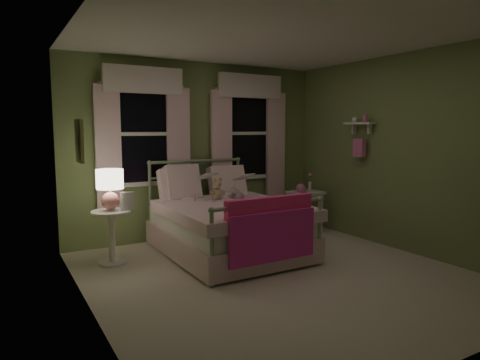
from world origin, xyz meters
TOP-DOWN VIEW (x-y plane):
  - room_shell at (0.00, 0.00)m, footprint 4.20×4.20m
  - bed at (-0.10, 1.03)m, footprint 1.58×2.04m
  - pink_throw at (-0.09, 0.02)m, footprint 1.10×0.16m
  - child_left at (-0.37, 1.46)m, footprint 0.30×0.26m
  - child_right at (0.19, 1.46)m, footprint 0.36×0.30m
  - book_left at (-0.37, 1.21)m, footprint 0.21×0.14m
  - book_right at (0.19, 1.21)m, footprint 0.21×0.14m
  - teddy_bear at (-0.09, 1.31)m, footprint 0.22×0.17m
  - nightstand_left at (-1.50, 1.33)m, footprint 0.46×0.46m
  - table_lamp at (-1.50, 1.33)m, footprint 0.32×0.32m
  - book_nightstand at (-1.40, 1.25)m, footprint 0.19×0.24m
  - nightstand_right at (1.52, 1.42)m, footprint 0.50×0.40m
  - pink_toy at (1.42, 1.42)m, footprint 0.14×0.20m
  - bud_vase at (1.64, 1.47)m, footprint 0.06×0.06m
  - window_left at (-0.85, 2.03)m, footprint 1.34×0.13m
  - window_right at (0.85, 2.03)m, footprint 1.34×0.13m
  - wall_shelf at (1.90, 0.70)m, footprint 0.15×0.50m
  - framed_picture at (-1.95, 0.60)m, footprint 0.03×0.32m

SIDE VIEW (x-z plane):
  - bed at x=-0.10m, z-range -0.22..0.97m
  - nightstand_left at x=-1.50m, z-range 0.09..0.74m
  - nightstand_right at x=1.52m, z-range 0.23..0.87m
  - pink_throw at x=-0.09m, z-range 0.26..0.96m
  - book_nightstand at x=-1.40m, z-range 0.65..0.67m
  - pink_toy at x=1.42m, z-range 0.64..0.78m
  - bud_vase at x=1.64m, z-range 0.65..0.93m
  - teddy_bear at x=-0.09m, z-range 0.64..0.94m
  - child_right at x=0.19m, z-range 0.57..1.26m
  - child_left at x=-0.37m, z-range 0.57..1.27m
  - book_right at x=0.19m, z-range 0.79..1.05m
  - table_lamp at x=-1.50m, z-range 0.71..1.20m
  - book_left at x=-0.37m, z-range 0.83..1.09m
  - room_shell at x=0.00m, z-range -0.80..3.40m
  - framed_picture at x=-1.95m, z-range 1.29..1.71m
  - wall_shelf at x=1.90m, z-range 1.22..1.82m
  - window_left at x=-0.85m, z-range 0.64..2.60m
  - window_right at x=0.85m, z-range 0.64..2.60m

